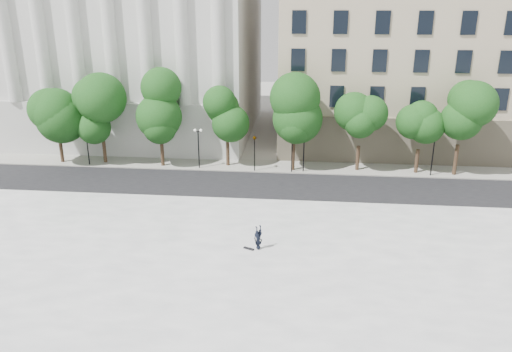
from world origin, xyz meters
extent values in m
plane|color=#B4B2AA|center=(0.00, 0.00, 0.00)|extent=(160.00, 160.00, 0.00)
cube|color=white|center=(0.00, 3.00, 0.23)|extent=(44.00, 22.00, 0.45)
cube|color=black|center=(0.00, 18.00, 0.01)|extent=(60.00, 8.00, 0.02)
cube|color=#A19E95|center=(0.00, 24.00, 0.06)|extent=(60.00, 4.00, 0.12)
cube|color=silver|center=(-17.00, 39.00, 12.50)|extent=(30.00, 26.00, 25.00)
cube|color=tan|center=(20.00, 39.00, 10.50)|extent=(36.00, 26.00, 21.00)
cylinder|color=black|center=(-0.01, 22.30, 1.75)|extent=(0.10, 0.10, 3.50)
imported|color=black|center=(-0.01, 22.30, 3.85)|extent=(0.78, 1.79, 0.71)
cylinder|color=black|center=(3.71, 22.30, 1.75)|extent=(0.10, 0.10, 3.50)
imported|color=black|center=(3.71, 22.30, 3.84)|extent=(0.63, 1.72, 0.68)
imported|color=black|center=(1.98, 5.07, 0.68)|extent=(1.52, 1.75, 0.47)
cube|color=black|center=(1.34, 4.98, 0.49)|extent=(0.77, 0.48, 0.08)
cylinder|color=#382619|center=(-20.61, 23.23, 1.54)|extent=(0.36, 0.36, 3.09)
sphere|color=#134213|center=(-20.61, 23.23, 5.73)|extent=(4.37, 4.37, 4.37)
cylinder|color=#382619|center=(-16.02, 23.53, 1.46)|extent=(0.36, 0.36, 2.91)
sphere|color=#134213|center=(-16.02, 23.53, 5.41)|extent=(4.23, 4.23, 4.23)
cylinder|color=#382619|center=(-9.66, 23.07, 1.58)|extent=(0.36, 0.36, 3.16)
sphere|color=#134213|center=(-9.66, 23.07, 5.88)|extent=(4.08, 4.08, 4.08)
cylinder|color=#382619|center=(-2.95, 23.82, 1.54)|extent=(0.36, 0.36, 3.08)
sphere|color=#134213|center=(-2.95, 23.82, 5.71)|extent=(4.17, 4.17, 4.17)
cylinder|color=#382619|center=(3.81, 22.95, 1.53)|extent=(0.36, 0.36, 3.05)
sphere|color=#134213|center=(3.81, 22.95, 5.67)|extent=(4.42, 4.42, 4.42)
cylinder|color=#382619|center=(10.29, 23.63, 1.30)|extent=(0.36, 0.36, 2.59)
sphere|color=#134213|center=(10.29, 23.63, 4.81)|extent=(3.74, 3.74, 3.74)
cylinder|color=#382619|center=(16.04, 23.35, 1.24)|extent=(0.36, 0.36, 2.47)
sphere|color=#134213|center=(16.04, 23.35, 4.59)|extent=(3.81, 3.81, 3.81)
cylinder|color=#382619|center=(19.66, 23.07, 1.57)|extent=(0.36, 0.36, 3.14)
sphere|color=#134213|center=(19.66, 23.07, 5.84)|extent=(3.90, 3.90, 3.90)
cylinder|color=black|center=(-17.39, 22.60, 1.94)|extent=(0.12, 0.12, 3.88)
cube|color=black|center=(-17.39, 22.60, 3.88)|extent=(0.60, 0.06, 0.06)
sphere|color=white|center=(-17.69, 22.60, 3.98)|extent=(0.28, 0.28, 0.28)
sphere|color=white|center=(-17.09, 22.60, 3.98)|extent=(0.28, 0.28, 0.28)
cylinder|color=black|center=(-5.72, 22.60, 1.99)|extent=(0.12, 0.12, 3.98)
cube|color=black|center=(-5.72, 22.60, 3.98)|extent=(0.60, 0.06, 0.06)
sphere|color=white|center=(-6.02, 22.60, 4.08)|extent=(0.28, 0.28, 0.28)
sphere|color=white|center=(-5.42, 22.60, 4.08)|extent=(0.28, 0.28, 0.28)
cylinder|color=black|center=(4.87, 22.60, 1.84)|extent=(0.12, 0.12, 3.69)
cube|color=black|center=(4.87, 22.60, 3.69)|extent=(0.60, 0.06, 0.06)
sphere|color=white|center=(4.57, 22.60, 3.79)|extent=(0.28, 0.28, 0.28)
sphere|color=white|center=(5.17, 22.60, 3.79)|extent=(0.28, 0.28, 0.28)
cylinder|color=black|center=(17.32, 22.60, 1.93)|extent=(0.12, 0.12, 3.86)
cube|color=black|center=(17.32, 22.60, 3.86)|extent=(0.60, 0.06, 0.06)
sphere|color=white|center=(17.02, 22.60, 3.96)|extent=(0.28, 0.28, 0.28)
sphere|color=white|center=(17.62, 22.60, 3.96)|extent=(0.28, 0.28, 0.28)
camera|label=1|loc=(4.78, -24.96, 16.43)|focal=35.00mm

